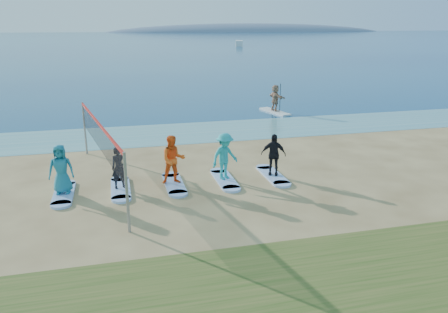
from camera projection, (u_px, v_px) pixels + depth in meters
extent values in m
plane|color=tan|center=(251.00, 202.00, 15.32)|extent=(600.00, 600.00, 0.00)
plane|color=teal|center=(195.00, 132.00, 25.05)|extent=(600.00, 600.00, 0.00)
plane|color=navy|center=(122.00, 40.00, 163.59)|extent=(600.00, 600.00, 0.00)
ellipsoid|color=slate|center=(251.00, 32.00, 315.68)|extent=(220.00, 56.00, 18.00)
cylinder|color=gray|center=(127.00, 193.00, 12.74)|extent=(0.09, 0.09, 2.50)
cylinder|color=gray|center=(85.00, 128.00, 20.56)|extent=(0.09, 0.09, 2.50)
cube|color=black|center=(99.00, 137.00, 16.46)|extent=(1.64, 8.86, 1.00)
cube|color=red|center=(98.00, 123.00, 16.31)|extent=(1.67, 8.87, 0.10)
cube|color=silver|center=(275.00, 112.00, 30.58)|extent=(1.36, 3.08, 0.12)
imported|color=tan|center=(275.00, 98.00, 30.30)|extent=(0.94, 1.76, 1.81)
cube|color=silver|center=(239.00, 46.00, 119.04)|extent=(3.16, 5.49, 1.45)
cube|color=#9DBDF3|center=(64.00, 194.00, 15.91)|extent=(0.70, 2.20, 0.09)
imported|color=teal|center=(61.00, 169.00, 15.64)|extent=(0.91, 0.61, 1.80)
cube|color=#9DBDF3|center=(121.00, 189.00, 16.39)|extent=(0.70, 2.20, 0.09)
imported|color=black|center=(119.00, 168.00, 16.15)|extent=(0.66, 0.52, 1.57)
cube|color=#9DBDF3|center=(174.00, 184.00, 16.87)|extent=(0.70, 2.20, 0.09)
imported|color=#FF5E1A|center=(173.00, 160.00, 16.58)|extent=(0.92, 0.72, 1.88)
cube|color=#9DBDF3|center=(225.00, 180.00, 17.34)|extent=(0.70, 2.20, 0.09)
imported|color=teal|center=(225.00, 156.00, 17.06)|extent=(1.37, 1.13, 1.85)
cube|color=#9DBDF3|center=(273.00, 175.00, 17.82)|extent=(0.70, 2.20, 0.09)
imported|color=black|center=(273.00, 154.00, 17.56)|extent=(1.08, 0.75, 1.70)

